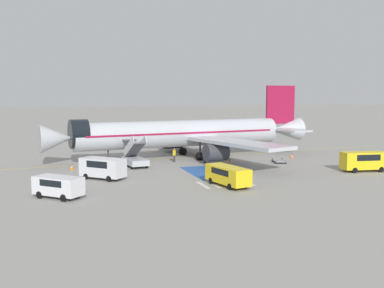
{
  "coord_description": "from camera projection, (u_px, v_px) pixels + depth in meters",
  "views": [
    {
      "loc": [
        -16.12,
        -60.45,
        8.94
      ],
      "look_at": [
        2.03,
        -0.43,
        2.07
      ],
      "focal_mm": 42.0,
      "sensor_mm": 36.0,
      "label": 1
    }
  ],
  "objects": [
    {
      "name": "service_van_2",
      "position": [
        364.0,
        160.0,
        52.55
      ],
      "size": [
        5.56,
        2.53,
        2.3
      ],
      "rotation": [
        0.0,
        0.0,
        4.59
      ],
      "color": "yellow",
      "rests_on": "ground_plane"
    },
    {
      "name": "apron_leadline_yellow",
      "position": [
        181.0,
        158.0,
        63.66
      ],
      "size": [
        73.28,
        10.77,
        0.01
      ],
      "primitive_type": "cube",
      "rotation": [
        0.0,
        0.0,
        1.71
      ],
      "color": "gold",
      "rests_on": "ground_plane"
    },
    {
      "name": "baggage_cart",
      "position": [
        279.0,
        161.0,
        59.61
      ],
      "size": [
        2.09,
        2.89,
        0.87
      ],
      "rotation": [
        0.0,
        0.0,
        6.04
      ],
      "color": "gray",
      "rests_on": "ground_plane"
    },
    {
      "name": "traffic_cone_1",
      "position": [
        72.0,
        167.0,
        53.87
      ],
      "size": [
        0.52,
        0.52,
        0.58
      ],
      "color": "orange",
      "rests_on": "ground_plane"
    },
    {
      "name": "ground_crew_0",
      "position": [
        174.0,
        154.0,
        59.88
      ],
      "size": [
        0.47,
        0.47,
        1.85
      ],
      "rotation": [
        0.0,
        0.0,
        0.79
      ],
      "color": "#2D2D33",
      "rests_on": "ground_plane"
    },
    {
      "name": "service_van_1",
      "position": [
        58.0,
        185.0,
        38.99
      ],
      "size": [
        4.5,
        4.37,
        1.89
      ],
      "rotation": [
        0.0,
        0.0,
        3.96
      ],
      "color": "silver",
      "rests_on": "ground_plane"
    },
    {
      "name": "ground_crew_1",
      "position": [
        205.0,
        155.0,
        59.24
      ],
      "size": [
        0.47,
        0.46,
        1.76
      ],
      "rotation": [
        0.0,
        0.0,
        2.39
      ],
      "color": "#191E38",
      "rests_on": "ground_plane"
    },
    {
      "name": "apron_walkway_bar_4",
      "position": [
        247.0,
        182.0,
        46.1
      ],
      "size": [
        0.44,
        3.6,
        0.01
      ],
      "primitive_type": "cube",
      "color": "silver",
      "rests_on": "ground_plane"
    },
    {
      "name": "service_van_0",
      "position": [
        228.0,
        174.0,
        44.15
      ],
      "size": [
        3.04,
        5.81,
        1.94
      ],
      "rotation": [
        0.0,
        0.0,
        3.36
      ],
      "color": "yellow",
      "rests_on": "ground_plane"
    },
    {
      "name": "traffic_cone_2",
      "position": [
        230.0,
        159.0,
        60.99
      ],
      "size": [
        0.42,
        0.42,
        0.47
      ],
      "color": "orange",
      "rests_on": "ground_plane"
    },
    {
      "name": "apron_walkway_bar_3",
      "position": [
        236.0,
        183.0,
        45.75
      ],
      "size": [
        0.44,
        3.6,
        0.01
      ],
      "primitive_type": "cube",
      "color": "silver",
      "rests_on": "ground_plane"
    },
    {
      "name": "apron_stand_patch_blue",
      "position": [
        209.0,
        172.0,
        51.98
      ],
      "size": [
        4.69,
        9.52,
        0.01
      ],
      "primitive_type": "cube",
      "color": "#2856A8",
      "rests_on": "ground_plane"
    },
    {
      "name": "apron_walkway_bar_2",
      "position": [
        225.0,
        184.0,
        45.41
      ],
      "size": [
        0.44,
        3.6,
        0.01
      ],
      "primitive_type": "cube",
      "color": "silver",
      "rests_on": "ground_plane"
    },
    {
      "name": "apron_walkway_bar_1",
      "position": [
        214.0,
        184.0,
        45.06
      ],
      "size": [
        0.44,
        3.6,
        0.01
      ],
      "primitive_type": "cube",
      "color": "silver",
      "rests_on": "ground_plane"
    },
    {
      "name": "boarding_stairs_forward",
      "position": [
        135.0,
        159.0,
        56.12
      ],
      "size": [
        2.86,
        5.45,
        4.06
      ],
      "rotation": [
        0.0,
        0.0,
        0.14
      ],
      "color": "#ADB2BA",
      "rests_on": "ground_plane"
    },
    {
      "name": "ground_plane",
      "position": [
        177.0,
        159.0,
        63.13
      ],
      "size": [
        600.0,
        600.0,
        0.0
      ],
      "primitive_type": "plane",
      "color": "gray"
    },
    {
      "name": "apron_walkway_bar_0",
      "position": [
        203.0,
        185.0,
        44.72
      ],
      "size": [
        0.44,
        3.6,
        0.01
      ],
      "primitive_type": "cube",
      "color": "silver",
      "rests_on": "ground_plane"
    },
    {
      "name": "airliner",
      "position": [
        186.0,
        134.0,
        63.58
      ],
      "size": [
        39.72,
        35.62,
        10.39
      ],
      "rotation": [
        0.0,
        0.0,
        1.71
      ],
      "color": "#B7BCC4",
      "rests_on": "ground_plane"
    },
    {
      "name": "traffic_cone_0",
      "position": [
        292.0,
        156.0,
        63.9
      ],
      "size": [
        0.48,
        0.48,
        0.53
      ],
      "color": "orange",
      "rests_on": "ground_plane"
    },
    {
      "name": "fuel_tanker",
      "position": [
        189.0,
        133.0,
        85.07
      ],
      "size": [
        8.93,
        2.72,
        3.4
      ],
      "rotation": [
        0.0,
        0.0,
        1.56
      ],
      "color": "#38383D",
      "rests_on": "ground_plane"
    },
    {
      "name": "service_van_3",
      "position": [
        103.0,
        167.0,
        47.69
      ],
      "size": [
        4.88,
        4.81,
        2.26
      ],
      "rotation": [
        0.0,
        0.0,
        3.95
      ],
      "color": "silver",
      "rests_on": "ground_plane"
    }
  ]
}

